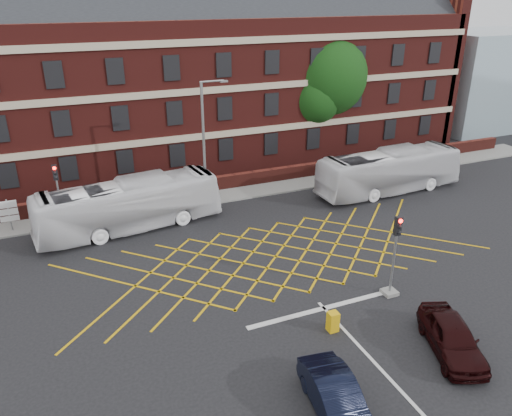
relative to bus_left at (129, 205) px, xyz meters
name	(u,v)px	position (x,y,z in m)	size (l,w,h in m)	color
ground	(291,273)	(6.98, -8.92, -1.62)	(120.00, 120.00, 0.00)	black
victorian_building	(181,69)	(7.23, 13.07, 6.22)	(51.00, 12.17, 20.40)	#521815
boundary_wall	(215,184)	(6.98, 4.08, -1.07)	(56.00, 0.50, 1.10)	#521A15
far_pavement	(219,195)	(6.98, 3.08, -1.56)	(60.00, 3.00, 0.12)	slate
glass_block	(485,79)	(40.98, 12.08, 3.38)	(14.00, 10.00, 10.00)	#99B2BF
box_junction_hatching	(276,256)	(6.98, -6.92, -1.61)	(11.50, 0.12, 0.02)	#CC990C
stop_line	(324,308)	(6.98, -12.42, -1.61)	(8.00, 0.30, 0.02)	silver
centre_line	(412,403)	(6.98, -18.92, -1.61)	(0.15, 14.00, 0.02)	silver
bus_left	(129,205)	(0.00, 0.00, 0.00)	(2.72, 11.61, 3.24)	white
bus_right	(389,171)	(18.98, -1.10, -0.01)	(2.70, 11.54, 3.21)	silver
car_navy	(336,399)	(4.09, -18.22, -0.91)	(1.49, 4.29, 1.41)	black
car_maroon	(452,337)	(10.31, -17.18, -0.87)	(1.76, 4.38, 1.49)	black
deciduous_tree	(325,81)	(19.00, 9.04, 5.00)	(7.56, 7.29, 10.78)	black
traffic_light_near	(393,263)	(10.63, -12.62, 0.15)	(0.70, 0.70, 4.27)	slate
traffic_light_far	(60,203)	(-3.96, 1.63, 0.15)	(0.70, 0.70, 4.27)	slate
street_lamp	(206,168)	(5.41, 0.98, 1.39)	(2.25, 1.00, 8.78)	slate
direction_signs	(9,212)	(-7.00, 2.35, -0.24)	(1.10, 0.16, 2.20)	gray
utility_cabinet	(333,322)	(6.47, -14.03, -1.14)	(0.46, 0.43, 0.95)	gold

